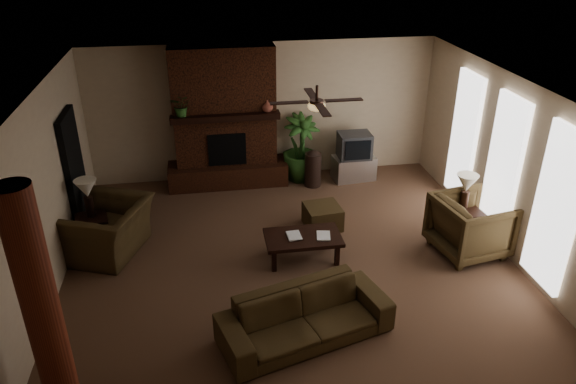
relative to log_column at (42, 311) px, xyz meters
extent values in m
plane|color=brown|center=(2.95, 2.40, -1.40)|extent=(7.00, 7.00, 0.00)
plane|color=silver|center=(2.95, 2.40, 1.40)|extent=(7.00, 7.00, 0.00)
plane|color=tan|center=(2.95, 5.90, 0.00)|extent=(7.00, 0.00, 7.00)
plane|color=tan|center=(2.95, -1.10, 0.00)|extent=(7.00, 0.00, 7.00)
plane|color=tan|center=(-0.55, 2.40, 0.00)|extent=(0.00, 7.00, 7.00)
plane|color=tan|center=(6.45, 2.40, 0.00)|extent=(0.00, 7.00, 7.00)
cube|color=#4B2314|center=(2.15, 5.65, 0.00)|extent=(2.00, 0.50, 2.80)
cube|color=#4B2314|center=(2.15, 5.55, -1.17)|extent=(2.40, 0.70, 0.45)
cube|color=black|center=(2.15, 5.39, -0.58)|extent=(0.75, 0.04, 0.65)
cube|color=black|center=(2.15, 5.37, 0.10)|extent=(2.10, 0.28, 0.12)
cube|color=white|center=(6.40, 4.00, -0.05)|extent=(0.08, 0.85, 2.35)
cube|color=white|center=(6.40, 2.60, -0.05)|extent=(0.08, 0.85, 2.35)
cube|color=white|center=(6.40, 1.20, -0.05)|extent=(0.08, 0.85, 2.35)
cylinder|color=maroon|center=(0.00, 0.00, 0.00)|extent=(0.36, 0.36, 2.80)
cube|color=black|center=(-0.49, 4.20, -0.35)|extent=(0.10, 1.00, 2.10)
cylinder|color=black|center=(3.35, 2.70, 1.28)|extent=(0.04, 0.04, 0.24)
cylinder|color=black|center=(3.35, 2.70, 1.16)|extent=(0.20, 0.20, 0.06)
ellipsoid|color=#F2BF72|center=(3.35, 2.70, 1.10)|extent=(0.26, 0.26, 0.14)
cube|color=black|center=(3.75, 2.70, 1.17)|extent=(0.55, 0.12, 0.01)
cube|color=black|center=(2.95, 2.70, 1.17)|extent=(0.55, 0.12, 0.01)
cube|color=black|center=(3.35, 3.10, 1.17)|extent=(0.12, 0.55, 0.01)
cube|color=black|center=(3.35, 2.30, 1.17)|extent=(0.12, 0.55, 0.01)
imported|color=#45351D|center=(2.84, 0.76, -0.97)|extent=(2.31, 1.25, 0.87)
imported|color=#45351D|center=(0.07, 3.27, -0.83)|extent=(1.28, 1.54, 1.15)
imported|color=#45351D|center=(5.85, 2.33, -0.86)|extent=(1.15, 1.20, 1.08)
cube|color=black|center=(3.15, 2.55, -1.00)|extent=(1.20, 0.70, 0.06)
cube|color=black|center=(2.65, 2.30, -1.21)|extent=(0.07, 0.07, 0.37)
cube|color=black|center=(3.65, 2.30, -1.21)|extent=(0.07, 0.07, 0.37)
cube|color=black|center=(2.65, 2.80, -1.21)|extent=(0.07, 0.07, 0.37)
cube|color=black|center=(3.65, 2.80, -1.21)|extent=(0.07, 0.07, 0.37)
cube|color=#45351D|center=(3.69, 3.52, -1.20)|extent=(0.66, 0.66, 0.40)
cube|color=silver|center=(4.76, 5.37, -1.15)|extent=(0.90, 0.59, 0.50)
cube|color=#37373A|center=(4.74, 5.34, -0.64)|extent=(0.65, 0.50, 0.52)
cube|color=black|center=(4.74, 5.07, -0.64)|extent=(0.52, 0.03, 0.40)
cylinder|color=black|center=(3.85, 5.19, -1.05)|extent=(0.34, 0.34, 0.70)
sphere|color=black|center=(3.85, 5.19, -0.80)|extent=(0.34, 0.34, 0.34)
imported|color=#2C5722|center=(3.67, 5.55, -1.01)|extent=(1.26, 1.58, 0.77)
cube|color=black|center=(-0.20, 3.49, -1.12)|extent=(0.59, 0.59, 0.55)
cylinder|color=black|center=(-0.20, 3.54, -0.67)|extent=(0.17, 0.17, 0.35)
cone|color=silver|center=(-0.20, 3.54, -0.35)|extent=(0.44, 0.44, 0.30)
cube|color=black|center=(5.96, 2.73, -1.12)|extent=(0.54, 0.54, 0.55)
cylinder|color=black|center=(5.90, 2.74, -0.67)|extent=(0.18, 0.18, 0.35)
cone|color=silver|center=(5.90, 2.74, -0.35)|extent=(0.45, 0.45, 0.30)
imported|color=#2C5722|center=(1.34, 5.39, 0.32)|extent=(0.48, 0.51, 0.33)
imported|color=brown|center=(2.97, 5.40, 0.27)|extent=(0.28, 0.28, 0.22)
imported|color=#999999|center=(2.90, 2.55, -0.83)|extent=(0.22, 0.04, 0.29)
imported|color=#999999|center=(3.36, 2.50, -0.82)|extent=(0.21, 0.06, 0.29)
camera|label=1|loc=(1.73, -4.64, 3.50)|focal=33.83mm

